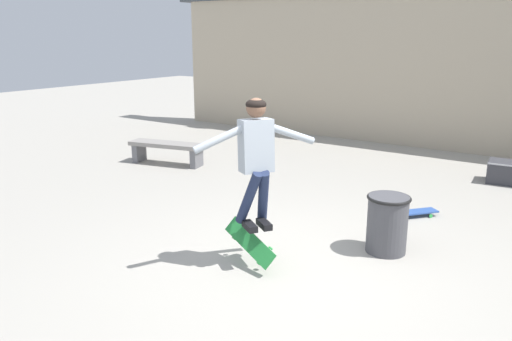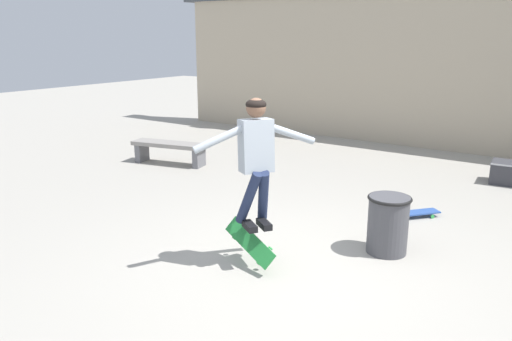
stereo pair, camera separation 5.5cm
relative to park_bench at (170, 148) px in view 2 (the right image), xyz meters
The scene contains 7 objects.
ground_plane 5.22m from the park_bench, 31.23° to the right, with size 40.00×40.00×0.00m, color #A39E93.
building_backdrop 6.61m from the park_bench, 46.11° to the left, with size 15.83×0.52×4.80m.
park_bench is the anchor object (origin of this frame).
trash_bin 5.42m from the park_bench, 17.52° to the right, with size 0.52×0.52×0.70m.
skater 5.07m from the park_bench, 34.73° to the right, with size 0.85×1.17×1.44m.
skateboard_flipping 4.95m from the park_bench, 35.50° to the right, with size 0.79×0.37×0.40m.
skateboard_resting 5.08m from the park_bench, ahead, with size 0.64×0.71×0.08m.
Camera 2 is at (2.58, -4.39, 2.53)m, focal length 35.00 mm.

